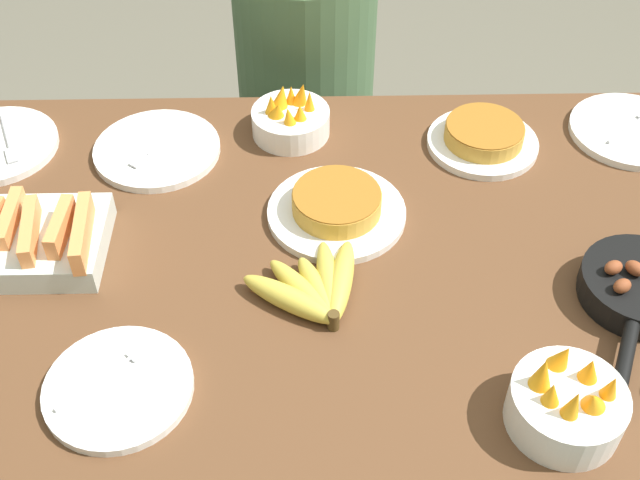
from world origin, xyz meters
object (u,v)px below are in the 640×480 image
object	(u,v)px
empty_plate_near_front	(118,387)
banana_bunch	(316,289)
person_figure	(306,119)
melon_tray	(26,239)
frittata_plate_center	(337,207)
fruit_bowl_mango	(290,118)
frittata_plate_side	(483,137)
fruit_bowl_citrus	(567,404)
empty_plate_far_left	(631,131)
skillet	(639,288)
empty_plate_mid_edge	(157,150)

from	to	relation	value
empty_plate_near_front	banana_bunch	bearing A→B (deg)	31.16
person_figure	melon_tray	bearing A→B (deg)	-124.12
frittata_plate_center	fruit_bowl_mango	bearing A→B (deg)	108.64
frittata_plate_side	fruit_bowl_mango	world-z (taller)	fruit_bowl_mango
banana_bunch	melon_tray	size ratio (longest dim) A/B	0.76
melon_tray	fruit_bowl_citrus	size ratio (longest dim) A/B	1.64
empty_plate_far_left	skillet	bearing A→B (deg)	-105.55
empty_plate_mid_edge	empty_plate_near_front	bearing A→B (deg)	-88.75
empty_plate_mid_edge	person_figure	size ratio (longest dim) A/B	0.22
banana_bunch	fruit_bowl_mango	bearing A→B (deg)	95.59
fruit_bowl_citrus	person_figure	distance (m)	1.21
fruit_bowl_mango	empty_plate_far_left	bearing A→B (deg)	-1.51
empty_plate_near_front	fruit_bowl_mango	world-z (taller)	fruit_bowl_mango
fruit_bowl_citrus	frittata_plate_center	bearing A→B (deg)	125.09
empty_plate_far_left	fruit_bowl_mango	bearing A→B (deg)	178.49
empty_plate_far_left	frittata_plate_center	bearing A→B (deg)	-159.05
empty_plate_mid_edge	fruit_bowl_citrus	bearing A→B (deg)	-43.76
empty_plate_mid_edge	person_figure	xyz separation A→B (m)	(0.31, 0.46, -0.26)
banana_bunch	empty_plate_mid_edge	world-z (taller)	banana_bunch
fruit_bowl_mango	skillet	bearing A→B (deg)	-39.08
skillet	empty_plate_far_left	xyz separation A→B (m)	(0.13, 0.46, -0.02)
empty_plate_far_left	person_figure	bearing A→B (deg)	148.92
banana_bunch	frittata_plate_center	bearing A→B (deg)	78.07
empty_plate_near_front	empty_plate_far_left	xyz separation A→B (m)	(0.98, 0.63, -0.00)
banana_bunch	fruit_bowl_mango	distance (m)	0.47
frittata_plate_side	fruit_bowl_citrus	bearing A→B (deg)	-89.20
skillet	fruit_bowl_mango	world-z (taller)	fruit_bowl_mango
empty_plate_near_front	fruit_bowl_mango	bearing A→B (deg)	68.00
frittata_plate_center	person_figure	xyz separation A→B (m)	(-0.05, 0.66, -0.28)
melon_tray	frittata_plate_side	distance (m)	0.92
fruit_bowl_mango	fruit_bowl_citrus	distance (m)	0.83
empty_plate_near_front	fruit_bowl_citrus	distance (m)	0.68
melon_tray	empty_plate_far_left	bearing A→B (deg)	15.44
skillet	empty_plate_mid_edge	size ratio (longest dim) A/B	1.26
melon_tray	empty_plate_mid_edge	distance (m)	0.35
empty_plate_mid_edge	person_figure	distance (m)	0.61
empty_plate_far_left	fruit_bowl_citrus	size ratio (longest dim) A/B	1.49
person_figure	empty_plate_mid_edge	bearing A→B (deg)	-124.02
melon_tray	fruit_bowl_citrus	bearing A→B (deg)	-22.82
banana_bunch	empty_plate_mid_edge	distance (m)	0.51
frittata_plate_side	empty_plate_near_front	world-z (taller)	frittata_plate_side
banana_bunch	empty_plate_far_left	bearing A→B (deg)	33.35
frittata_plate_side	empty_plate_near_front	size ratio (longest dim) A/B	0.99
fruit_bowl_citrus	empty_plate_near_front	bearing A→B (deg)	174.24
fruit_bowl_citrus	banana_bunch	bearing A→B (deg)	145.04
banana_bunch	fruit_bowl_citrus	xyz separation A→B (m)	(0.36, -0.25, 0.03)
skillet	frittata_plate_side	distance (m)	0.47
frittata_plate_center	empty_plate_far_left	world-z (taller)	frittata_plate_center
frittata_plate_side	person_figure	bearing A→B (deg)	129.14
empty_plate_far_left	empty_plate_mid_edge	xyz separation A→B (m)	(-1.00, -0.04, -0.00)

